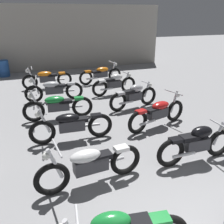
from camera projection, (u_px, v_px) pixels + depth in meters
back_wall at (59, 38)px, 14.12m from camera, size 12.52×0.24×3.60m
motorcycle_left_row_1 at (90, 164)px, 4.70m from camera, size 2.17×0.68×0.97m
motorcycle_left_row_2 at (71, 125)px, 6.35m from camera, size 2.17×0.68×0.97m
motorcycle_left_row_3 at (58, 106)px, 7.66m from camera, size 2.17×0.68×0.97m
motorcycle_left_row_4 at (54, 89)px, 9.28m from camera, size 2.17×0.68×0.97m
motorcycle_left_row_5 at (47, 78)px, 10.87m from camera, size 2.17×0.68×0.97m
motorcycle_right_row_1 at (197, 143)px, 5.45m from camera, size 1.97×0.48×0.88m
motorcycle_right_row_2 at (158, 112)px, 7.14m from camera, size 2.13×0.85×0.97m
motorcycle_right_row_3 at (134, 96)px, 8.57m from camera, size 1.96×0.62×0.88m
motorcycle_right_row_4 at (115, 84)px, 10.03m from camera, size 1.97×0.53×0.88m
motorcycle_right_row_5 at (101, 74)px, 11.65m from camera, size 2.17×0.68×0.97m
oil_drum at (3, 68)px, 12.93m from camera, size 0.59×0.59×0.85m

